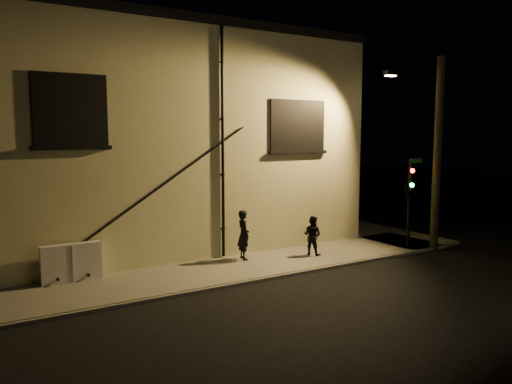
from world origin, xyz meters
TOP-DOWN VIEW (x-y plane):
  - ground at (0.00, 0.00)m, footprint 90.00×90.00m
  - sidewalk at (1.22, 4.39)m, footprint 21.00×16.00m
  - building at (-3.00, 8.99)m, footprint 16.20×12.23m
  - utility_cabinet at (-7.24, 2.70)m, footprint 1.80×0.30m
  - pedestrian_a at (-1.33, 2.27)m, footprint 0.53×0.72m
  - pedestrian_b at (1.23, 1.49)m, footprint 0.83×0.90m
  - traffic_signal at (5.28, 0.53)m, footprint 1.22×2.08m
  - streetlamp_pole at (6.17, 0.01)m, footprint 2.05×1.40m

SIDE VIEW (x-z plane):
  - ground at x=0.00m, z-range 0.00..0.00m
  - sidewalk at x=1.22m, z-range 0.00..0.12m
  - utility_cabinet at x=-7.24m, z-range 0.12..1.30m
  - pedestrian_b at x=1.23m, z-range 0.12..1.60m
  - pedestrian_a at x=-1.33m, z-range 0.12..1.93m
  - traffic_signal at x=5.28m, z-range 0.74..4.29m
  - streetlamp_pole at x=6.17m, z-range 0.20..7.87m
  - building at x=-3.00m, z-range 0.00..8.80m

